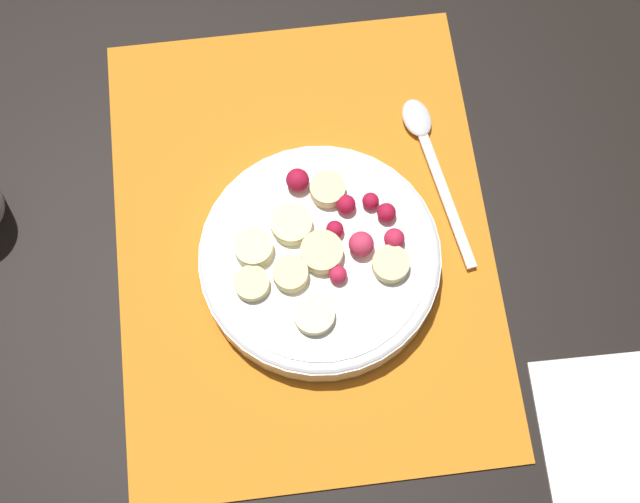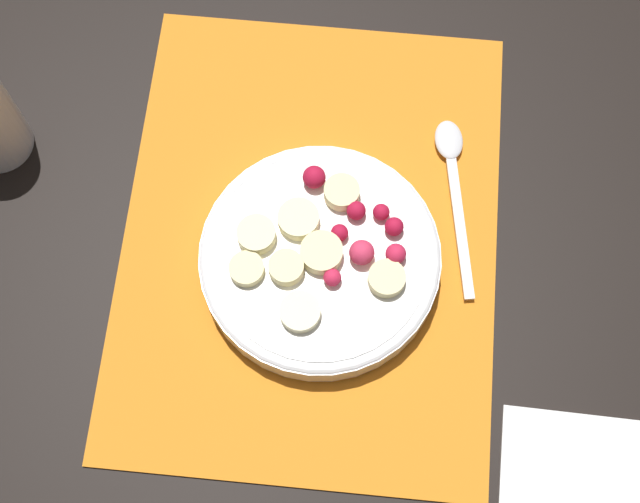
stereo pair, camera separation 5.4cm
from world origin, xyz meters
TOP-DOWN VIEW (x-y plane):
  - ground_plane at (0.00, 0.00)m, footprint 3.00×3.00m
  - placemat at (0.00, 0.00)m, footprint 0.44×0.33m
  - fruit_bowl at (-0.03, -0.01)m, footprint 0.21×0.21m
  - spoon at (0.07, -0.12)m, footprint 0.17×0.05m
  - napkin at (-0.21, -0.25)m, footprint 0.16×0.15m

SIDE VIEW (x-z plane):
  - ground_plane at x=0.00m, z-range 0.00..0.00m
  - placemat at x=0.00m, z-range 0.00..0.01m
  - napkin at x=-0.21m, z-range 0.00..0.01m
  - spoon at x=0.07m, z-range 0.01..0.01m
  - fruit_bowl at x=-0.03m, z-range 0.00..0.05m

